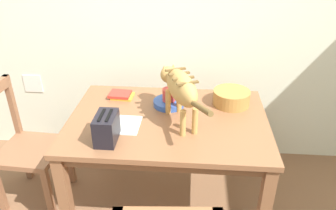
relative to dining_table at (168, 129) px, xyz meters
The scene contains 10 objects.
wall_rear 0.94m from the dining_table, 93.07° to the left, with size 5.15×0.11×2.50m.
dining_table is the anchor object (origin of this frame).
cat 0.34m from the dining_table, 17.72° to the right, with size 0.33×0.69×0.35m.
saucer_bowl 0.21m from the dining_table, 92.70° to the left, with size 0.22×0.22×0.04m, color #3157B2.
coffee_mug 0.25m from the dining_table, 91.62° to the left, with size 0.13×0.09×0.09m.
magazine 0.33m from the dining_table, 159.74° to the right, with size 0.25×0.23×0.01m, color silver.
book_stack 0.48m from the dining_table, 143.22° to the left, with size 0.18×0.14×0.03m.
wicker_basket 0.51m from the dining_table, 28.15° to the left, with size 0.26×0.26×0.11m.
toaster 0.47m from the dining_table, 140.12° to the right, with size 0.12×0.20×0.18m.
wooden_chair_far 1.06m from the dining_table, behind, with size 0.44×0.44×0.92m.
Camera 1 is at (0.19, -0.91, 1.88)m, focal length 35.73 mm.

